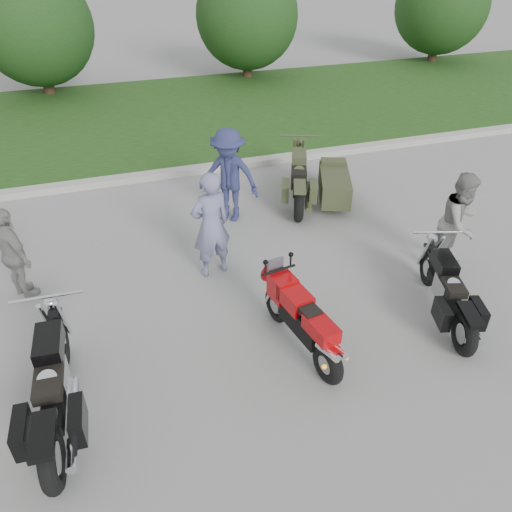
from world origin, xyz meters
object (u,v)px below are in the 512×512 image
object	(u,v)px
person_stripe	(211,225)
person_grey	(460,223)
cruiser_left	(54,392)
cruiser_right	(449,295)
sportbike_red	(303,320)
person_denim	(229,176)
cruiser_sidecar	(320,184)
person_back	(14,255)

from	to	relation	value
person_stripe	person_grey	xyz separation A→B (m)	(3.94, -1.10, -0.05)
cruiser_left	cruiser_right	xyz separation A→B (m)	(5.50, 0.18, -0.06)
sportbike_red	cruiser_right	bearing A→B (deg)	-11.30
sportbike_red	person_denim	size ratio (longest dim) A/B	1.02
sportbike_red	person_denim	xyz separation A→B (m)	(0.05, 3.88, 0.40)
cruiser_sidecar	person_denim	xyz separation A→B (m)	(-1.97, -0.06, 0.49)
sportbike_red	cruiser_sidecar	distance (m)	4.42
cruiser_left	person_stripe	distance (m)	3.48
sportbike_red	person_back	bearing A→B (deg)	136.49
cruiser_left	person_grey	distance (m)	6.55
cruiser_sidecar	person_denim	bearing A→B (deg)	-156.98
cruiser_right	person_grey	world-z (taller)	person_grey
sportbike_red	cruiser_sidecar	size ratio (longest dim) A/B	0.81
person_stripe	cruiser_right	bearing A→B (deg)	130.30
cruiser_right	cruiser_sidecar	distance (m)	4.01
cruiser_right	cruiser_left	bearing A→B (deg)	-161.51
cruiser_right	person_denim	bearing A→B (deg)	136.54
sportbike_red	person_back	size ratio (longest dim) A/B	1.22
person_stripe	cruiser_sidecar	bearing A→B (deg)	-160.52
cruiser_left	person_stripe	world-z (taller)	person_stripe
person_stripe	person_denim	size ratio (longest dim) A/B	0.99
person_denim	cruiser_sidecar	bearing A→B (deg)	37.71
cruiser_left	cruiser_sidecar	distance (m)	6.67
cruiser_sidecar	person_grey	world-z (taller)	person_grey
person_stripe	person_back	bearing A→B (deg)	-19.33
sportbike_red	cruiser_left	xyz separation A→B (m)	(-3.19, -0.24, -0.04)
cruiser_right	person_stripe	xyz separation A→B (m)	(-3.03, 2.24, 0.49)
person_back	person_stripe	bearing A→B (deg)	-128.03
cruiser_left	cruiser_right	world-z (taller)	cruiser_left
cruiser_sidecar	person_denim	size ratio (longest dim) A/B	1.26
cruiser_sidecar	person_grey	bearing A→B (deg)	-45.86
person_stripe	person_back	xyz separation A→B (m)	(-3.01, 0.32, -0.15)
person_denim	person_grey	bearing A→B (deg)	-5.45
cruiser_sidecar	cruiser_left	bearing A→B (deg)	-119.97
person_denim	sportbike_red	bearing A→B (deg)	-54.68
person_denim	person_back	distance (m)	4.03
cruiser_left	person_grey	xyz separation A→B (m)	(6.41, 1.31, 0.38)
sportbike_red	person_grey	xyz separation A→B (m)	(3.22, 1.07, 0.34)
cruiser_right	person_grey	bearing A→B (deg)	67.94
cruiser_right	cruiser_sidecar	bearing A→B (deg)	110.87
sportbike_red	cruiser_sidecar	world-z (taller)	cruiser_sidecar
cruiser_left	person_denim	bearing A→B (deg)	54.37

